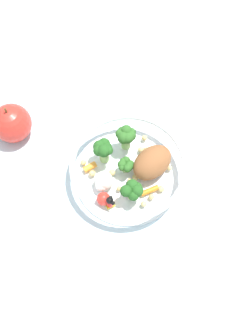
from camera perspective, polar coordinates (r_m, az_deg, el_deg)
name	(u,v)px	position (r m, az deg, el deg)	size (l,w,h in m)	color
ground_plane	(125,182)	(0.74, -0.19, -1.95)	(2.40, 2.40, 0.00)	silver
food_container	(128,167)	(0.72, 0.24, 0.15)	(0.21, 0.21, 0.07)	white
loose_apple	(12,123)	(0.78, -15.85, 6.13)	(0.07, 0.07, 0.09)	red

